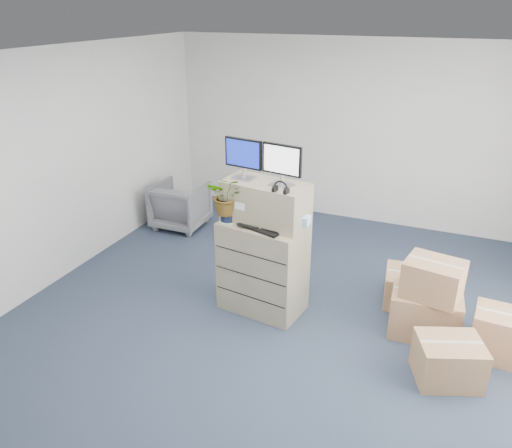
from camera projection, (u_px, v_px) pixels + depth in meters
The scene contains 16 objects.
ground at pixel (276, 338), 5.26m from camera, with size 7.00×7.00×0.00m, color #252E43.
wall_back at pixel (359, 133), 7.64m from camera, with size 6.00×0.02×2.80m, color silver.
filing_cabinet_lower at pixel (263, 267), 5.58m from camera, with size 0.91×0.55×1.06m, color tan.
filing_cabinet_upper at pixel (266, 203), 5.31m from camera, with size 0.91×0.45×0.45m, color tan.
monitor_left at pixel (243, 156), 5.24m from camera, with size 0.44×0.20×0.44m.
monitor_right at pixel (282, 163), 5.03m from camera, with size 0.44×0.20×0.43m.
headphones at pixel (281, 188), 4.93m from camera, with size 0.16×0.16×0.02m, color black.
keyboard at pixel (261, 227), 5.26m from camera, with size 0.54×0.22×0.03m, color black.
mouse at pixel (289, 232), 5.13m from camera, with size 0.11×0.07×0.04m, color silver.
water_bottle at pixel (271, 215), 5.30m from camera, with size 0.07×0.07×0.23m, color gray.
phone_dock at pixel (257, 218), 5.39m from camera, with size 0.07×0.06×0.14m.
external_drive at pixel (295, 224), 5.27m from camera, with size 0.21×0.16×0.06m, color black.
tissue_box at pixel (298, 219), 5.20m from camera, with size 0.25×0.13×0.09m, color #47A5F1.
potted_plant at pixel (228, 200), 5.32m from camera, with size 0.45×0.49×0.43m.
office_chair at pixel (180, 203), 7.73m from camera, with size 0.75×0.70×0.77m, color #59595D.
cardboard_boxes at pixel (444, 315), 5.14m from camera, with size 1.69×1.83×0.87m.
Camera 1 is at (1.48, -4.06, 3.24)m, focal length 35.00 mm.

